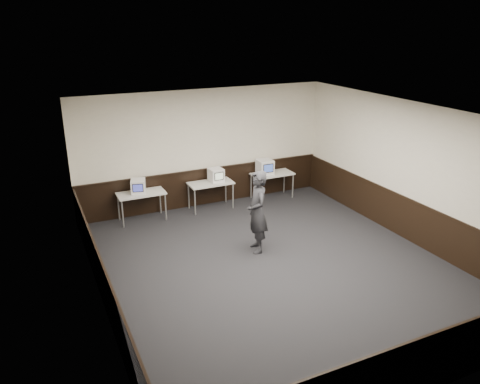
# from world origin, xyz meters

# --- Properties ---
(floor) EXTENTS (8.00, 8.00, 0.00)m
(floor) POSITION_xyz_m (0.00, 0.00, 0.00)
(floor) COLOR black
(floor) RESTS_ON ground
(ceiling) EXTENTS (8.00, 8.00, 0.00)m
(ceiling) POSITION_xyz_m (0.00, 0.00, 3.20)
(ceiling) COLOR white
(ceiling) RESTS_ON back_wall
(back_wall) EXTENTS (7.00, 0.00, 7.00)m
(back_wall) POSITION_xyz_m (0.00, 4.00, 1.60)
(back_wall) COLOR silver
(back_wall) RESTS_ON ground
(front_wall) EXTENTS (7.00, 0.00, 7.00)m
(front_wall) POSITION_xyz_m (0.00, -4.00, 1.60)
(front_wall) COLOR silver
(front_wall) RESTS_ON ground
(left_wall) EXTENTS (0.00, 8.00, 8.00)m
(left_wall) POSITION_xyz_m (-3.50, 0.00, 1.60)
(left_wall) COLOR silver
(left_wall) RESTS_ON ground
(right_wall) EXTENTS (0.00, 8.00, 8.00)m
(right_wall) POSITION_xyz_m (3.50, 0.00, 1.60)
(right_wall) COLOR silver
(right_wall) RESTS_ON ground
(wainscot_back) EXTENTS (6.98, 0.04, 1.00)m
(wainscot_back) POSITION_xyz_m (0.00, 3.98, 0.50)
(wainscot_back) COLOR black
(wainscot_back) RESTS_ON back_wall
(wainscot_front) EXTENTS (6.98, 0.04, 1.00)m
(wainscot_front) POSITION_xyz_m (0.00, -3.98, 0.50)
(wainscot_front) COLOR black
(wainscot_front) RESTS_ON front_wall
(wainscot_left) EXTENTS (0.04, 7.98, 1.00)m
(wainscot_left) POSITION_xyz_m (-3.48, 0.00, 0.50)
(wainscot_left) COLOR black
(wainscot_left) RESTS_ON left_wall
(wainscot_right) EXTENTS (0.04, 7.98, 1.00)m
(wainscot_right) POSITION_xyz_m (3.48, 0.00, 0.50)
(wainscot_right) COLOR black
(wainscot_right) RESTS_ON right_wall
(wainscot_rail) EXTENTS (6.98, 0.06, 0.04)m
(wainscot_rail) POSITION_xyz_m (0.00, 3.96, 1.02)
(wainscot_rail) COLOR black
(wainscot_rail) RESTS_ON wainscot_back
(desk_left) EXTENTS (1.20, 0.60, 0.75)m
(desk_left) POSITION_xyz_m (-1.90, 3.60, 0.68)
(desk_left) COLOR silver
(desk_left) RESTS_ON ground
(desk_center) EXTENTS (1.20, 0.60, 0.75)m
(desk_center) POSITION_xyz_m (0.00, 3.60, 0.68)
(desk_center) COLOR silver
(desk_center) RESTS_ON ground
(desk_right) EXTENTS (1.20, 0.60, 0.75)m
(desk_right) POSITION_xyz_m (1.90, 3.60, 0.68)
(desk_right) COLOR silver
(desk_right) RESTS_ON ground
(emac_left) EXTENTS (0.45, 0.46, 0.36)m
(emac_left) POSITION_xyz_m (-1.95, 3.62, 0.93)
(emac_left) COLOR white
(emac_left) RESTS_ON desk_left
(emac_center) EXTENTS (0.38, 0.41, 0.36)m
(emac_center) POSITION_xyz_m (0.17, 3.62, 0.93)
(emac_center) COLOR white
(emac_center) RESTS_ON desk_center
(emac_right) EXTENTS (0.43, 0.47, 0.42)m
(emac_right) POSITION_xyz_m (1.68, 3.64, 0.96)
(emac_right) COLOR white
(emac_right) RESTS_ON desk_right
(person) EXTENTS (0.57, 0.75, 1.86)m
(person) POSITION_xyz_m (0.01, 0.84, 0.93)
(person) COLOR #26262B
(person) RESTS_ON ground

